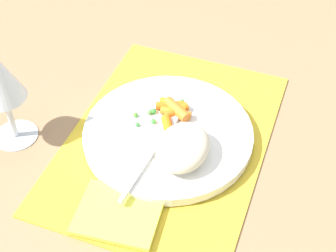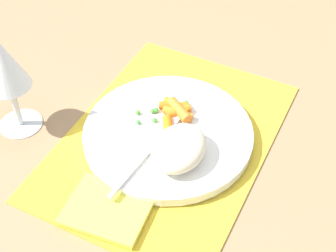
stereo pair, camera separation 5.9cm
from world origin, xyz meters
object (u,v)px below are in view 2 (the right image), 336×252
fork (157,142)px  plate (168,134)px  rice_mound (179,148)px  carrot_portion (177,113)px  wine_glass (4,67)px  napkin (107,209)px

fork → plate: bearing=-4.9°
rice_mound → carrot_portion: size_ratio=1.21×
rice_mound → wine_glass: 0.29m
plate → carrot_portion: bearing=1.6°
plate → wine_glass: (-0.08, 0.23, 0.11)m
wine_glass → fork: bearing=-79.0°
plate → napkin: (-0.16, 0.01, -0.00)m
fork → napkin: (-0.13, 0.01, -0.01)m
wine_glass → carrot_portion: bearing=-64.1°
carrot_portion → plate: bearing=-178.4°
plate → carrot_portion: carrot_portion is taller
plate → rice_mound: bearing=-137.2°
fork → wine_glass: (-0.04, 0.23, 0.10)m
carrot_portion → napkin: bearing=176.7°
plate → fork: 0.03m
plate → wine_glass: bearing=108.2°
fork → wine_glass: size_ratio=1.20×
carrot_portion → wine_glass: size_ratio=0.48×
napkin → wine_glass: bearing=68.6°
rice_mound → carrot_portion: bearing=27.2°
plate → rice_mound: rice_mound is taller
plate → wine_glass: 0.27m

